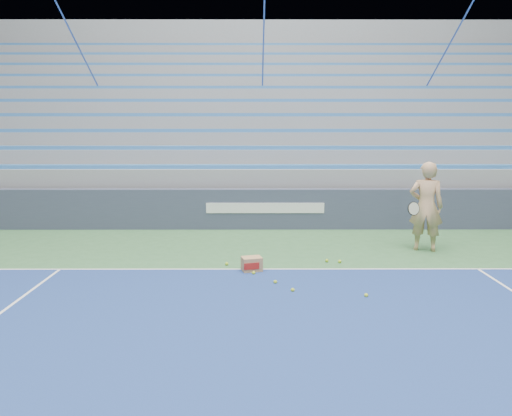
{
  "coord_description": "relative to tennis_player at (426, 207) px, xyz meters",
  "views": [
    {
      "loc": [
        -0.29,
        2.41,
        2.79
      ],
      "look_at": [
        -0.26,
        12.38,
        1.15
      ],
      "focal_mm": 35.0,
      "sensor_mm": 36.0,
      "label": 1
    }
  ],
  "objects": [
    {
      "name": "sponsor_barrier",
      "position": [
        -3.56,
        2.45,
        -0.46
      ],
      "size": [
        30.0,
        0.32,
        1.1
      ],
      "color": "#373D54",
      "rests_on": "ground"
    },
    {
      "name": "bleachers",
      "position": [
        -3.56,
        8.17,
        1.35
      ],
      "size": [
        31.0,
        9.15,
        7.3
      ],
      "color": "gray",
      "rests_on": "ground"
    },
    {
      "name": "tennis_player",
      "position": [
        0.0,
        0.0,
        0.0
      ],
      "size": [
        1.03,
        0.96,
        2.02
      ],
      "color": "tan",
      "rests_on": "ground"
    },
    {
      "name": "ball_box",
      "position": [
        -3.91,
        -1.65,
        -0.87
      ],
      "size": [
        0.44,
        0.38,
        0.28
      ],
      "color": "#AB7F52",
      "rests_on": "ground"
    },
    {
      "name": "tennis_ball_0",
      "position": [
        -3.48,
        -2.43,
        -0.98
      ],
      "size": [
        0.07,
        0.07,
        0.07
      ],
      "primitive_type": "sphere",
      "color": "#B9D22B",
      "rests_on": "ground"
    },
    {
      "name": "tennis_ball_1",
      "position": [
        -3.2,
        -2.88,
        -0.98
      ],
      "size": [
        0.07,
        0.07,
        0.07
      ],
      "primitive_type": "sphere",
      "color": "#B9D22B",
      "rests_on": "ground"
    },
    {
      "name": "tennis_ball_2",
      "position": [
        -4.42,
        -1.24,
        -0.98
      ],
      "size": [
        0.07,
        0.07,
        0.07
      ],
      "primitive_type": "sphere",
      "color": "#B9D22B",
      "rests_on": "ground"
    },
    {
      "name": "tennis_ball_3",
      "position": [
        -2.01,
        -3.15,
        -0.98
      ],
      "size": [
        0.07,
        0.07,
        0.07
      ],
      "primitive_type": "sphere",
      "color": "#B9D22B",
      "rests_on": "ground"
    },
    {
      "name": "tennis_ball_4",
      "position": [
        -2.35,
        -1.0,
        -0.98
      ],
      "size": [
        0.07,
        0.07,
        0.07
      ],
      "primitive_type": "sphere",
      "color": "#B9D22B",
      "rests_on": "ground"
    },
    {
      "name": "tennis_ball_5",
      "position": [
        -2.09,
        -1.07,
        -0.98
      ],
      "size": [
        0.07,
        0.07,
        0.07
      ],
      "primitive_type": "sphere",
      "color": "#B9D22B",
      "rests_on": "ground"
    },
    {
      "name": "tennis_ball_6",
      "position": [
        -3.92,
        -1.56,
        -0.98
      ],
      "size": [
        0.07,
        0.07,
        0.07
      ],
      "primitive_type": "sphere",
      "color": "#B9D22B",
      "rests_on": "ground"
    },
    {
      "name": "tennis_ball_7",
      "position": [
        -3.87,
        -1.88,
        -0.98
      ],
      "size": [
        0.07,
        0.07,
        0.07
      ],
      "primitive_type": "sphere",
      "color": "#B9D22B",
      "rests_on": "ground"
    }
  ]
}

